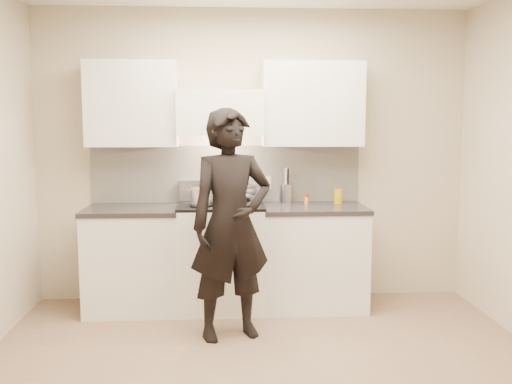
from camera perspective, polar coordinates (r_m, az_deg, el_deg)
ground_plane at (r=3.97m, az=1.09°, el=-17.87°), size 4.00×4.00×0.00m
room_shell at (r=3.96m, az=-0.11°, el=6.00°), size 4.04×3.54×2.70m
stove at (r=5.15m, az=-3.48°, el=-6.38°), size 0.76×0.65×0.96m
counter_right at (r=5.22m, az=5.73°, el=-6.38°), size 0.92×0.67×0.92m
counter_left at (r=5.21m, az=-12.14°, el=-6.52°), size 0.82×0.67×0.92m
wok at (r=5.19m, az=-1.73°, el=0.25°), size 0.36×0.43×0.29m
stock_pot at (r=4.96m, az=-5.35°, el=-0.40°), size 0.30×0.24×0.14m
utensil_crock at (r=5.32m, az=3.06°, el=0.02°), size 0.12×0.12×0.32m
spice_jar at (r=5.25m, az=5.08°, el=-0.70°), size 0.04×0.04×0.09m
oil_glass at (r=5.31m, az=8.23°, el=-0.41°), size 0.08×0.08×0.13m
person at (r=4.37m, az=-2.51°, el=-3.27°), size 0.75×0.61×1.78m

